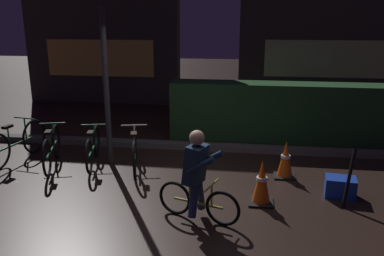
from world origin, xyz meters
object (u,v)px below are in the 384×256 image
(street_post, at_px, (106,88))
(parked_bike_center_right, at_px, (135,150))
(traffic_cone_near, at_px, (262,182))
(traffic_cone_far, at_px, (286,160))
(blue_crate, at_px, (340,187))
(closed_umbrella, at_px, (349,178))
(parked_bike_left_mid, at_px, (52,148))
(cyclist, at_px, (197,175))
(parked_bike_leftmost, at_px, (16,143))
(parked_bike_center_left, at_px, (93,147))

(street_post, distance_m, parked_bike_center_right, 1.20)
(traffic_cone_near, xyz_separation_m, traffic_cone_far, (0.42, 1.06, -0.02))
(traffic_cone_far, xyz_separation_m, blue_crate, (0.77, -0.66, -0.15))
(blue_crate, relative_size, closed_umbrella, 0.52)
(parked_bike_left_mid, xyz_separation_m, cyclist, (2.85, -1.57, 0.29))
(blue_crate, bearing_deg, parked_bike_leftmost, 172.58)
(blue_crate, bearing_deg, traffic_cone_near, -161.39)
(parked_bike_leftmost, relative_size, traffic_cone_far, 2.65)
(parked_bike_center_right, bearing_deg, parked_bike_center_left, 70.09)
(parked_bike_left_mid, distance_m, traffic_cone_far, 4.14)
(cyclist, bearing_deg, parked_bike_leftmost, 172.62)
(parked_bike_leftmost, bearing_deg, parked_bike_left_mid, -93.04)
(parked_bike_left_mid, height_order, blue_crate, parked_bike_left_mid)
(parked_bike_leftmost, height_order, parked_bike_center_right, parked_bike_leftmost)
(parked_bike_center_left, height_order, blue_crate, parked_bike_center_left)
(parked_bike_center_left, relative_size, cyclist, 1.18)
(parked_bike_left_mid, bearing_deg, parked_bike_center_right, -101.83)
(parked_bike_leftmost, height_order, cyclist, cyclist)
(parked_bike_center_right, xyz_separation_m, blue_crate, (3.40, -0.72, -0.18))
(parked_bike_leftmost, bearing_deg, street_post, -76.15)
(parked_bike_center_right, bearing_deg, traffic_cone_far, -106.55)
(parked_bike_leftmost, distance_m, traffic_cone_far, 4.92)
(parked_bike_leftmost, xyz_separation_m, traffic_cone_far, (4.92, -0.08, -0.05))
(parked_bike_left_mid, relative_size, cyclist, 1.25)
(blue_crate, height_order, cyclist, cyclist)
(traffic_cone_near, relative_size, blue_crate, 1.52)
(parked_bike_leftmost, bearing_deg, parked_bike_center_right, -81.74)
(traffic_cone_near, bearing_deg, closed_umbrella, 6.94)
(blue_crate, distance_m, closed_umbrella, 0.36)
(street_post, bearing_deg, cyclist, -45.18)
(street_post, distance_m, parked_bike_left_mid, 1.48)
(traffic_cone_far, bearing_deg, traffic_cone_near, -111.66)
(parked_bike_leftmost, xyz_separation_m, traffic_cone_near, (4.49, -1.14, -0.03))
(parked_bike_leftmost, height_order, traffic_cone_near, parked_bike_leftmost)
(parked_bike_center_right, relative_size, traffic_cone_near, 2.30)
(parked_bike_leftmost, distance_m, closed_umbrella, 5.81)
(parked_bike_left_mid, xyz_separation_m, parked_bike_center_left, (0.69, 0.21, -0.02))
(cyclist, distance_m, closed_umbrella, 2.23)
(street_post, relative_size, parked_bike_center_left, 1.90)
(traffic_cone_far, bearing_deg, cyclist, -127.90)
(street_post, distance_m, cyclist, 2.77)
(street_post, bearing_deg, parked_bike_left_mid, -161.74)
(parked_bike_left_mid, distance_m, parked_bike_center_left, 0.72)
(parked_bike_left_mid, distance_m, blue_crate, 4.94)
(traffic_cone_far, bearing_deg, parked_bike_leftmost, 179.12)
(parked_bike_center_left, distance_m, cyclist, 2.81)
(closed_umbrella, bearing_deg, parked_bike_center_left, 106.00)
(parked_bike_center_right, distance_m, cyclist, 2.20)
(parked_bike_leftmost, height_order, parked_bike_left_mid, parked_bike_leftmost)
(parked_bike_center_right, height_order, traffic_cone_near, parked_bike_center_right)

